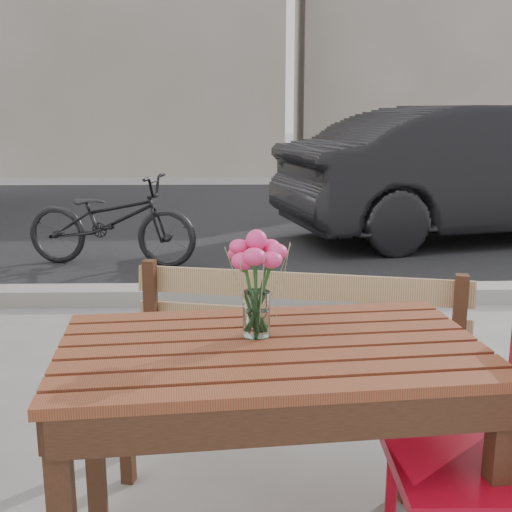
# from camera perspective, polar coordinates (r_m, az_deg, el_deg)

# --- Properties ---
(street) EXTENTS (30.00, 8.12, 0.12)m
(street) POSITION_cam_1_polar(r_m,az_deg,el_deg) (6.97, -1.62, 1.09)
(street) COLOR black
(street) RESTS_ON ground
(backdrop_buildings) EXTENTS (15.50, 4.00, 8.00)m
(backdrop_buildings) POSITION_cam_1_polar(r_m,az_deg,el_deg) (16.30, -0.88, 20.43)
(backdrop_buildings) COLOR gray
(backdrop_buildings) RESTS_ON ground
(main_table) EXTENTS (1.32, 0.86, 0.77)m
(main_table) POSITION_cam_1_polar(r_m,az_deg,el_deg) (1.97, 1.35, -11.25)
(main_table) COLOR maroon
(main_table) RESTS_ON ground
(main_bench) EXTENTS (1.43, 0.69, 0.86)m
(main_bench) POSITION_cam_1_polar(r_m,az_deg,el_deg) (2.59, 3.49, -8.22)
(main_bench) COLOR #8C6948
(main_bench) RESTS_ON ground
(red_chair) EXTENTS (0.44, 0.44, 0.89)m
(red_chair) POSITION_cam_1_polar(r_m,az_deg,el_deg) (2.02, 20.90, -15.62)
(red_chair) COLOR #A7071B
(red_chair) RESTS_ON ground
(main_vase) EXTENTS (0.18, 0.18, 0.33)m
(main_vase) POSITION_cam_1_polar(r_m,az_deg,el_deg) (1.92, 0.03, -1.32)
(main_vase) COLOR white
(main_vase) RESTS_ON main_table
(parked_car) EXTENTS (4.79, 2.61, 1.50)m
(parked_car) POSITION_cam_1_polar(r_m,az_deg,el_deg) (7.80, 19.22, 6.99)
(parked_car) COLOR black
(parked_car) RESTS_ON ground
(bicycle) EXTENTS (1.73, 0.87, 0.87)m
(bicycle) POSITION_cam_1_polar(r_m,az_deg,el_deg) (6.21, -12.77, 3.12)
(bicycle) COLOR black
(bicycle) RESTS_ON ground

